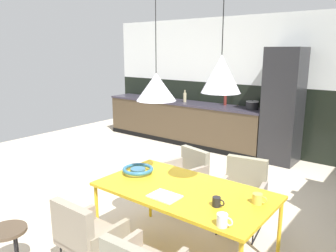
# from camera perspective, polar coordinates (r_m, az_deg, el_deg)

# --- Properties ---
(ground_plane) EXTENTS (9.07, 9.07, 0.00)m
(ground_plane) POSITION_cam_1_polar(r_m,az_deg,el_deg) (4.54, -3.53, -13.16)
(ground_plane) COLOR beige
(back_wall_splashback_dark) EXTENTS (6.97, 0.12, 1.33)m
(back_wall_splashback_dark) POSITION_cam_1_polar(r_m,az_deg,el_deg) (6.87, 13.92, 1.41)
(back_wall_splashback_dark) COLOR black
(back_wall_splashback_dark) RESTS_ON ground
(back_wall_panel_upper) EXTENTS (6.97, 0.12, 1.33)m
(back_wall_panel_upper) POSITION_cam_1_polar(r_m,az_deg,el_deg) (6.74, 14.55, 12.57)
(back_wall_panel_upper) COLOR silver
(back_wall_panel_upper) RESTS_ON back_wall_splashback_dark
(kitchen_counter) EXTENTS (3.83, 0.63, 0.90)m
(kitchen_counter) POSITION_cam_1_polar(r_m,az_deg,el_deg) (7.31, 2.33, 0.75)
(kitchen_counter) COLOR #483927
(kitchen_counter) RESTS_ON ground
(refrigerator_column) EXTENTS (0.60, 0.60, 2.06)m
(refrigerator_column) POSITION_cam_1_polar(r_m,az_deg,el_deg) (6.20, 19.32, 3.25)
(refrigerator_column) COLOR #232326
(refrigerator_column) RESTS_ON ground
(dining_table) EXTENTS (1.66, 0.90, 0.72)m
(dining_table) POSITION_cam_1_polar(r_m,az_deg,el_deg) (3.18, 2.79, -11.53)
(dining_table) COLOR gold
(dining_table) RESTS_ON ground
(armchair_head_of_table) EXTENTS (0.57, 0.56, 0.76)m
(armchair_head_of_table) POSITION_cam_1_polar(r_m,az_deg,el_deg) (4.26, 3.41, -7.56)
(armchair_head_of_table) COLOR gray
(armchair_head_of_table) RESTS_ON ground
(armchair_near_window) EXTENTS (0.55, 0.54, 0.82)m
(armchair_near_window) POSITION_cam_1_polar(r_m,az_deg,el_deg) (3.84, 12.93, -10.20)
(armchair_near_window) COLOR gray
(armchair_near_window) RESTS_ON ground
(armchair_facing_counter) EXTENTS (0.50, 0.48, 0.81)m
(armchair_facing_counter) POSITION_cam_1_polar(r_m,az_deg,el_deg) (2.98, -14.24, -17.43)
(armchair_facing_counter) COLOR gray
(armchair_facing_counter) RESTS_ON ground
(fruit_bowl) EXTENTS (0.33, 0.33, 0.07)m
(fruit_bowl) POSITION_cam_1_polar(r_m,az_deg,el_deg) (3.53, -5.25, -7.55)
(fruit_bowl) COLOR #33607F
(fruit_bowl) RESTS_ON dining_table
(open_book) EXTENTS (0.27, 0.21, 0.02)m
(open_book) POSITION_cam_1_polar(r_m,az_deg,el_deg) (3.00, -0.60, -12.09)
(open_book) COLOR white
(open_book) RESTS_ON dining_table
(mug_glass_clear) EXTENTS (0.13, 0.08, 0.10)m
(mug_glass_clear) POSITION_cam_1_polar(r_m,az_deg,el_deg) (2.57, 9.47, -15.83)
(mug_glass_clear) COLOR white
(mug_glass_clear) RESTS_ON dining_table
(mug_wide_latte) EXTENTS (0.13, 0.09, 0.09)m
(mug_wide_latte) POSITION_cam_1_polar(r_m,az_deg,el_deg) (2.96, 15.30, -12.09)
(mug_wide_latte) COLOR gold
(mug_wide_latte) RESTS_ON dining_table
(mug_dark_espresso) EXTENTS (0.11, 0.07, 0.08)m
(mug_dark_espresso) POSITION_cam_1_polar(r_m,az_deg,el_deg) (2.85, 8.47, -12.88)
(mug_dark_espresso) COLOR black
(mug_dark_espresso) RESTS_ON dining_table
(cooking_pot) EXTENTS (0.24, 0.24, 0.18)m
(cooking_pot) POSITION_cam_1_polar(r_m,az_deg,el_deg) (6.47, 14.41, 3.52)
(cooking_pot) COLOR black
(cooking_pot) RESTS_ON kitchen_counter
(bottle_vinegar_dark) EXTENTS (0.07, 0.07, 0.26)m
(bottle_vinegar_dark) POSITION_cam_1_polar(r_m,az_deg,el_deg) (7.18, 2.94, 5.04)
(bottle_vinegar_dark) COLOR tan
(bottle_vinegar_dark) RESTS_ON kitchen_counter
(bottle_wine_green) EXTENTS (0.06, 0.06, 0.27)m
(bottle_wine_green) POSITION_cam_1_polar(r_m,az_deg,el_deg) (6.83, 9.88, 4.43)
(bottle_wine_green) COLOR maroon
(bottle_wine_green) RESTS_ON kitchen_counter
(side_stool) EXTENTS (0.35, 0.35, 0.42)m
(side_stool) POSITION_cam_1_polar(r_m,az_deg,el_deg) (3.45, -26.13, -16.32)
(side_stool) COLOR #4C3D2D
(side_stool) RESTS_ON ground
(pendant_lamp_over_table_near) EXTENTS (0.38, 0.38, 1.08)m
(pendant_lamp_over_table_near) POSITION_cam_1_polar(r_m,az_deg,el_deg) (3.12, -2.06, 6.79)
(pendant_lamp_over_table_near) COLOR black
(pendant_lamp_over_table_far) EXTENTS (0.33, 0.33, 0.96)m
(pendant_lamp_over_table_far) POSITION_cam_1_polar(r_m,az_deg,el_deg) (2.76, 9.22, 8.90)
(pendant_lamp_over_table_far) COLOR black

